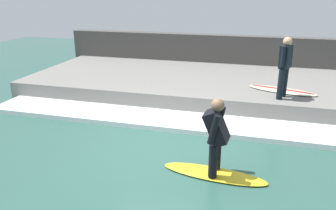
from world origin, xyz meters
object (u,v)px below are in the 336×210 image
Objects in this scene: surfer_waiting_near at (285,64)px; surfboard_waiting_near at (282,90)px; surfboard_riding at (214,174)px; surfer_riding at (216,133)px.

surfboard_waiting_near is at bearing -5.50° from surfer_waiting_near.
surfer_riding reaches higher than surfboard_riding.
surfer_riding is 0.73× the size of surfboard_waiting_near.
surfer_waiting_near is at bearing -20.80° from surfer_riding.
surfboard_riding is 3.91m from surfer_waiting_near.
surfboard_riding is 4.29m from surfboard_waiting_near.
surfer_riding is at bearing 159.20° from surfer_waiting_near.
surfboard_waiting_near is at bearing -18.61° from surfer_riding.
surfer_waiting_near is (3.42, -1.30, 0.57)m from surfer_riding.
surfboard_riding is 1.24× the size of surfer_waiting_near.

